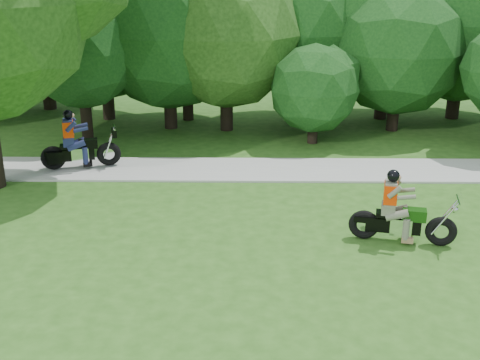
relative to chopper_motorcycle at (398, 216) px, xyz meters
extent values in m
plane|color=#295317|center=(-0.03, -3.04, -0.63)|extent=(100.00, 100.00, 0.00)
cube|color=#9A9A95|center=(-0.03, 4.96, -0.60)|extent=(60.00, 2.20, 0.06)
cylinder|color=black|center=(2.06, 11.72, 0.27)|extent=(0.51, 0.51, 1.80)
sphere|color=#103712|center=(2.06, 11.72, 3.16)|extent=(6.10, 6.10, 6.10)
cylinder|color=black|center=(5.01, 11.83, 0.27)|extent=(0.52, 0.52, 1.80)
sphere|color=#103712|center=(5.01, 11.83, 3.28)|extent=(6.48, 6.48, 6.48)
cylinder|color=black|center=(-6.30, 10.06, 0.25)|extent=(0.49, 0.49, 1.75)
sphere|color=#103712|center=(-6.30, 10.06, 2.99)|extent=(5.75, 5.75, 5.75)
cylinder|color=black|center=(-9.00, 11.49, 0.27)|extent=(0.48, 0.48, 1.80)
sphere|color=#103712|center=(-9.00, 11.49, 2.99)|extent=(5.60, 5.60, 5.60)
cylinder|color=black|center=(2.11, 9.83, 0.09)|extent=(0.44, 0.44, 1.44)
sphere|color=#103712|center=(2.11, 9.83, 2.37)|extent=(4.80, 4.80, 4.80)
cylinder|color=black|center=(-1.08, 8.06, -0.17)|extent=(0.35, 0.35, 0.91)
sphere|color=#103712|center=(-1.08, 8.06, 1.29)|extent=(3.09, 3.09, 3.09)
cylinder|color=black|center=(-1.28, 11.55, 0.27)|extent=(0.47, 0.47, 1.80)
sphere|color=#103712|center=(-1.28, 11.55, 2.91)|extent=(5.34, 5.34, 5.34)
cylinder|color=black|center=(-11.99, 13.28, 0.27)|extent=(0.55, 0.55, 1.80)
sphere|color=#103712|center=(-11.99, 13.28, 3.45)|extent=(6.99, 6.99, 6.99)
cylinder|color=black|center=(-4.16, 9.80, 0.27)|extent=(0.48, 0.48, 1.80)
sphere|color=#1D4112|center=(-4.16, 9.80, 2.96)|extent=(5.50, 5.50, 5.50)
cylinder|color=black|center=(-9.16, 8.62, 0.27)|extent=(0.41, 0.41, 1.80)
sphere|color=#103712|center=(-9.16, 8.62, 2.53)|extent=(4.18, 4.18, 4.18)
cylinder|color=black|center=(-5.77, 11.41, 0.24)|extent=(0.43, 0.43, 1.73)
sphere|color=#103712|center=(-5.77, 11.41, 2.61)|extent=(4.62, 4.62, 4.62)
torus|color=black|center=(-0.71, 0.15, -0.28)|extent=(0.72, 0.34, 0.69)
torus|color=black|center=(0.93, -0.20, -0.28)|extent=(0.72, 0.34, 0.69)
cube|color=black|center=(-0.08, 0.02, -0.23)|extent=(1.23, 0.48, 0.32)
cube|color=silver|center=(0.08, -0.02, -0.23)|extent=(0.53, 0.43, 0.39)
cube|color=black|center=(0.34, -0.07, 0.06)|extent=(0.56, 0.40, 0.26)
cube|color=black|center=(-0.21, 0.05, 0.03)|extent=(0.57, 0.42, 0.10)
cylinder|color=silver|center=(0.97, -0.21, 0.06)|extent=(0.53, 0.15, 0.82)
cylinder|color=silver|center=(1.20, -0.26, 0.49)|extent=(0.17, 0.62, 0.04)
cube|color=#656854|center=(-0.21, 0.05, 0.16)|extent=(0.37, 0.43, 0.24)
cube|color=#656854|center=(-0.19, 0.04, 0.52)|extent=(0.34, 0.46, 0.55)
cube|color=#E93304|center=(-0.19, 0.04, 0.54)|extent=(0.37, 0.50, 0.43)
sphere|color=black|center=(-0.17, 0.04, 0.93)|extent=(0.28, 0.28, 0.28)
torus|color=black|center=(-9.20, 4.79, -0.19)|extent=(0.77, 0.40, 0.74)
torus|color=black|center=(-7.62, 5.23, -0.19)|extent=(0.77, 0.40, 0.74)
cube|color=black|center=(-8.60, 4.96, -0.14)|extent=(1.21, 0.56, 0.34)
cube|color=silver|center=(-8.44, 5.00, -0.14)|extent=(0.59, 0.48, 0.42)
cube|color=black|center=(-8.19, 5.07, 0.18)|extent=(0.61, 0.45, 0.28)
cube|color=black|center=(-8.73, 4.92, 0.13)|extent=(0.62, 0.47, 0.11)
cylinder|color=silver|center=(-7.58, 5.24, 0.18)|extent=(0.42, 0.16, 0.95)
cylinder|color=silver|center=(-7.41, 5.29, 0.63)|extent=(0.22, 0.66, 0.04)
cube|color=black|center=(-9.09, 4.58, -0.14)|extent=(0.46, 0.24, 0.36)
cube|color=black|center=(-9.21, 5.03, -0.14)|extent=(0.46, 0.24, 0.36)
cube|color=navy|center=(-8.73, 4.92, 0.28)|extent=(0.41, 0.47, 0.25)
cube|color=navy|center=(-8.71, 4.93, 0.66)|extent=(0.38, 0.50, 0.59)
cube|color=#E93304|center=(-8.71, 4.93, 0.68)|extent=(0.42, 0.55, 0.47)
sphere|color=black|center=(-8.67, 4.94, 1.11)|extent=(0.30, 0.30, 0.30)
camera|label=1|loc=(-3.34, -12.37, 5.23)|focal=45.00mm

